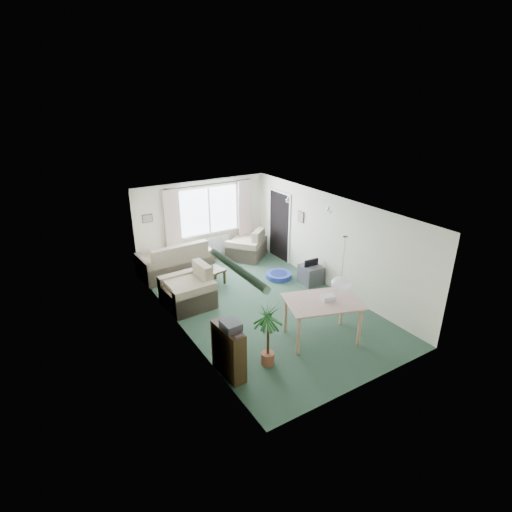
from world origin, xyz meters
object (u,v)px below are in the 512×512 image
armchair_left (187,286)px  tv_cube (311,274)px  sofa (175,257)px  bookshelf (229,351)px  houseplant (268,335)px  armchair_corner (246,243)px  pet_bed (279,275)px  dining_table (321,320)px  coffee_table (207,279)px

armchair_left → tv_cube: size_ratio=2.02×
sofa → bookshelf: 4.58m
bookshelf → houseplant: bearing=-12.9°
armchair_corner → bookshelf: bookshelf is taller
tv_cube → pet_bed: 0.89m
armchair_corner → pet_bed: armchair_corner is taller
bookshelf → dining_table: (2.12, 0.00, -0.05)m
sofa → tv_cube: 3.71m
dining_table → tv_cube: 2.54m
pet_bed → tv_cube: bearing=-52.4°
armchair_left → coffee_table: (0.83, 0.68, -0.28)m
pet_bed → armchair_left: bearing=-177.9°
dining_table → tv_cube: (1.42, 2.10, -0.18)m
armchair_left → dining_table: armchair_left is taller
coffee_table → houseplant: 3.55m
armchair_corner → dining_table: size_ratio=0.75×
armchair_corner → armchair_left: armchair_left is taller
armchair_left → armchair_corner: bearing=121.6°
houseplant → dining_table: (1.37, 0.13, -0.19)m
armchair_corner → tv_cube: (0.55, -2.40, -0.21)m
armchair_corner → armchair_left: (-2.65, -1.80, 0.03)m
coffee_table → pet_bed: 1.93m
houseplant → pet_bed: 3.73m
dining_table → houseplant: bearing=-174.7°
sofa → bookshelf: bearing=78.2°
sofa → coffee_table: 1.25m
sofa → armchair_corner: (2.25, -0.02, -0.02)m
sofa → houseplant: bearing=87.6°
coffee_table → dining_table: bearing=-74.3°
armchair_left → tv_cube: armchair_left is taller
sofa → dining_table: size_ratio=1.41×
coffee_table → pet_bed: size_ratio=1.32×
pet_bed → armchair_corner: bearing=90.6°
houseplant → tv_cube: houseplant is taller
armchair_left → bookshelf: bearing=-9.8°
houseplant → dining_table: 1.39m
coffee_table → armchair_corner: bearing=31.6°
coffee_table → armchair_left: bearing=-140.6°
tv_cube → bookshelf: bearing=-146.3°
sofa → tv_cube: (2.80, -2.42, -0.23)m
bookshelf → coffee_table: bearing=67.5°
sofa → houseplant: houseplant is taller
sofa → bookshelf: sofa is taller
dining_table → tv_cube: size_ratio=2.52×
pet_bed → houseplant: bearing=-127.7°
bookshelf → houseplant: houseplant is taller
tv_cube → pet_bed: (-0.53, 0.69, -0.18)m
armchair_left → bookshelf: size_ratio=1.14×
sofa → pet_bed: sofa is taller
coffee_table → tv_cube: (2.37, -1.28, 0.04)m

